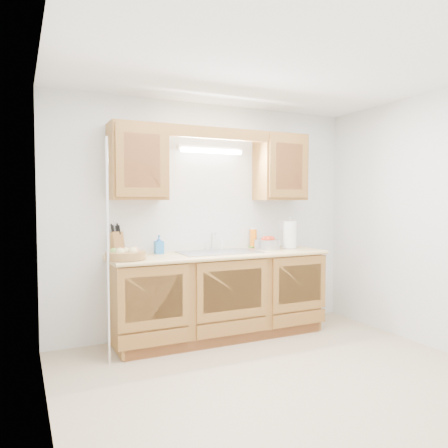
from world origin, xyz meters
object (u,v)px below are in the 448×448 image
fruit_basket (126,254)px  paper_towel (290,235)px  knife_block (116,243)px  apple_bowl (267,244)px

fruit_basket → paper_towel: bearing=4.2°
knife_block → apple_bowl: size_ratio=1.13×
fruit_basket → apple_bowl: (1.63, 0.19, 0.01)m
paper_towel → fruit_basket: bearing=-175.8°
fruit_basket → apple_bowl: apple_bowl is taller
knife_block → apple_bowl: bearing=-21.9°
fruit_basket → apple_bowl: 1.64m
paper_towel → apple_bowl: size_ratio=1.26×
apple_bowl → fruit_basket: bearing=-173.4°
knife_block → apple_bowl: 1.65m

